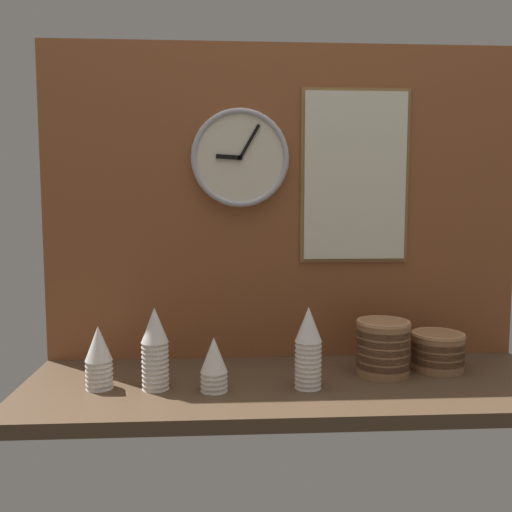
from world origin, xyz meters
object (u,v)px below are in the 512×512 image
Objects in this scene: cup_stack_left at (155,348)px; wall_clock at (240,158)px; cup_stack_center_left at (214,364)px; menu_board at (355,176)px; cup_stack_center_right at (308,347)px; cup_stack_far_left at (99,357)px; bowl_stack_right at (383,346)px; bowl_stack_far_right at (438,350)px.

cup_stack_left is 0.73× the size of wall_clock.
menu_board is at bearing 34.01° from cup_stack_center_left.
wall_clock is (-18.46, 29.84, 55.72)cm from cup_stack_center_right.
cup_stack_left reaches higher than cup_stack_far_left.
cup_stack_center_right reaches higher than bowl_stack_right.
cup_stack_left is at bearing -155.51° from menu_board.
cup_stack_center_right is 1.39× the size of bowl_stack_right.
cup_stack_center_right is at bearing -2.19° from cup_stack_left.
cup_stack_far_left is 0.77× the size of cup_stack_center_right.
menu_board is at bearing 144.97° from bowl_stack_far_right.
cup_stack_far_left is 16.41cm from cup_stack_left.
cup_stack_far_left is 1.07× the size of bowl_stack_right.
cup_stack_far_left is at bearing 177.18° from cup_stack_center_right.
bowl_stack_right is 0.29× the size of menu_board.
menu_board is at bearing 1.32° from wall_clock.
bowl_stack_right is (84.72, 7.76, -0.22)cm from cup_stack_far_left.
cup_stack_center_left is at bearing -145.99° from menu_board.
cup_stack_far_left is 85.07cm from bowl_stack_right.
cup_stack_center_right is 27.26cm from cup_stack_center_left.
wall_clock reaches higher than cup_stack_left.
cup_stack_left is at bearing 177.81° from cup_stack_center_right.
wall_clock reaches higher than cup_stack_far_left.
cup_stack_center_right and cup_stack_left have the same top height.
cup_stack_center_left is 0.91× the size of bowl_stack_right.
bowl_stack_right is at bearing 5.23° from cup_stack_far_left.
bowl_stack_right is 0.53× the size of wall_clock.
cup_stack_center_right is 1.00× the size of cup_stack_left.
cup_stack_left is 17.44cm from cup_stack_center_left.
cup_stack_center_right is 1.53× the size of cup_stack_center_left.
cup_stack_left reaches higher than bowl_stack_far_right.
cup_stack_far_left is at bearing 173.13° from cup_stack_center_left.
bowl_stack_far_right is 19.24cm from bowl_stack_right.
cup_stack_far_left is 99.63cm from menu_board.
bowl_stack_far_right is (87.35, 12.51, -5.41)cm from cup_stack_left.
bowl_stack_right is (24.91, 10.71, -2.93)cm from cup_stack_center_right.
menu_board is at bearing 24.49° from cup_stack_left.
cup_stack_left is 1.42× the size of bowl_stack_far_right.
menu_board is (-4.83, 20.02, 52.86)cm from bowl_stack_right.
cup_stack_far_left is at bearing -160.83° from menu_board.
cup_stack_center_right is 46.24cm from bowl_stack_far_right.
cup_stack_center_left is at bearing -167.86° from bowl_stack_far_right.
menu_board is (63.77, 29.05, 49.92)cm from cup_stack_left.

